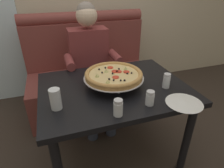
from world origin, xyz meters
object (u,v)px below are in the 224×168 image
Objects in this scene: diner_main at (91,61)px; shaker_oregano at (118,109)px; shaker_parmesan at (150,99)px; dining_table at (114,97)px; plate_near_left at (184,102)px; drinking_glass at (56,100)px; shaker_pepper_flakes at (166,82)px; booth_bench at (91,76)px; pizza at (113,75)px.

shaker_oregano is at bearing -92.93° from diner_main.
shaker_parmesan is at bearing 9.90° from shaker_oregano.
plate_near_left is (0.36, -0.37, 0.11)m from dining_table.
drinking_glass reaches higher than shaker_parmesan.
drinking_glass is (-0.35, 0.19, 0.01)m from shaker_oregano.
diner_main is 9.21× the size of drinking_glass.
shaker_parmesan is 0.24m from shaker_oregano.
diner_main reaches higher than drinking_glass.
shaker_pepper_flakes reaches higher than dining_table.
drinking_glass reaches higher than shaker_pepper_flakes.
booth_bench is 1.20m from drinking_glass.
drinking_glass is at bearing 151.71° from shaker_oregano.
shaker_parmesan is 0.23m from plate_near_left.
shaker_pepper_flakes is 0.81m from drinking_glass.
pizza is 0.35m from shaker_parmesan.
shaker_pepper_flakes is at bearing 24.10° from shaker_oregano.
pizza is at bearing 75.89° from shaker_oregano.
diner_main reaches higher than shaker_parmesan.
diner_main is 0.87m from shaker_pepper_flakes.
pizza is 0.37m from shaker_oregano.
plate_near_left is (0.22, -0.06, -0.03)m from shaker_parmesan.
pizza is at bearing 115.02° from shaker_parmesan.
shaker_parmesan is 0.72× the size of drinking_glass.
shaker_pepper_flakes reaches higher than plate_near_left.
pizza reaches higher than dining_table.
diner_main is at bearing 93.60° from pizza.
drinking_glass is (-0.81, -0.02, 0.01)m from shaker_pepper_flakes.
dining_table is at bearing -90.00° from booth_bench.
booth_bench is 1.29m from shaker_oregano.
booth_bench is at bearing 109.77° from shaker_pepper_flakes.
dining_table is 0.19m from pizza.
shaker_oregano is at bearing -155.90° from shaker_pepper_flakes.
shaker_oregano is 0.96× the size of shaker_pepper_flakes.
plate_near_left is (0.37, -0.37, -0.08)m from pizza.
diner_main is 1.07m from plate_near_left.
booth_bench is at bearing 81.14° from diner_main.
booth_bench reaches higher than dining_table.
drinking_glass is (-0.44, -0.16, 0.16)m from dining_table.
pizza is 0.40m from shaker_pepper_flakes.
pizza is at bearing 134.45° from plate_near_left.
dining_table is 9.87× the size of shaker_pepper_flakes.
diner_main is at bearing 112.29° from plate_near_left.
diner_main is (-0.04, 0.62, 0.08)m from dining_table.
shaker_oregano is (-0.09, -1.23, 0.38)m from booth_bench.
pizza is 1.87× the size of plate_near_left.
pizza is (-0.00, 0.01, 0.19)m from dining_table.
dining_table is (0.00, -0.89, 0.23)m from booth_bench.
dining_table is at bearing 159.29° from shaker_pepper_flakes.
drinking_glass reaches higher than pizza.
shaker_pepper_flakes is (0.37, -1.03, 0.38)m from booth_bench.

